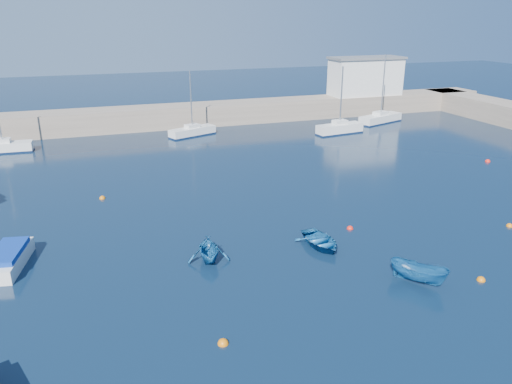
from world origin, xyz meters
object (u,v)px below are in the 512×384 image
object	(u,v)px
dinghy_center	(320,241)
dinghy_left	(208,249)
dinghy_right	(419,273)
motorboat_1	(9,259)
sailboat_8	(380,118)
sailboat_7	(340,128)
sailboat_5	(3,147)
sailboat_6	(192,131)
harbor_office	(365,77)

from	to	relation	value
dinghy_center	dinghy_left	size ratio (longest dim) A/B	1.20
dinghy_right	motorboat_1	bearing A→B (deg)	119.48
sailboat_8	sailboat_7	bearing A→B (deg)	95.66
sailboat_7	dinghy_center	xyz separation A→B (m)	(-15.78, -27.15, -0.30)
dinghy_center	sailboat_5	bearing A→B (deg)	119.70
sailboat_6	sailboat_8	distance (m)	25.02
motorboat_1	dinghy_center	bearing A→B (deg)	0.31
harbor_office	sailboat_6	distance (m)	27.47
sailboat_6	dinghy_left	xyz separation A→B (m)	(-5.86, -31.34, 0.21)
sailboat_8	dinghy_right	distance (m)	42.34
sailboat_6	dinghy_right	size ratio (longest dim) A/B	2.41
sailboat_8	motorboat_1	distance (m)	50.06
motorboat_1	dinghy_center	world-z (taller)	motorboat_1
sailboat_7	dinghy_right	distance (m)	35.30
harbor_office	sailboat_7	size ratio (longest dim) A/B	1.27
sailboat_5	motorboat_1	size ratio (longest dim) A/B	1.60
harbor_office	dinghy_left	size ratio (longest dim) A/B	3.52
harbor_office	sailboat_5	size ratio (longest dim) A/B	1.33
dinghy_right	dinghy_left	bearing A→B (deg)	111.29
sailboat_5	motorboat_1	xyz separation A→B (m)	(3.38, -27.45, -0.06)
sailboat_7	sailboat_8	xyz separation A→B (m)	(8.12, 3.91, -0.06)
sailboat_5	dinghy_left	distance (m)	33.58
sailboat_5	dinghy_left	world-z (taller)	sailboat_5
sailboat_8	motorboat_1	world-z (taller)	sailboat_8
sailboat_5	dinghy_center	bearing A→B (deg)	-142.27
sailboat_5	motorboat_1	distance (m)	27.66
sailboat_8	dinghy_right	xyz separation A→B (m)	(-20.96, -36.79, 0.01)
dinghy_left	dinghy_right	distance (m)	11.67
dinghy_left	dinghy_right	bearing A→B (deg)	-23.35
motorboat_1	sailboat_7	bearing A→B (deg)	46.35
sailboat_8	dinghy_center	distance (m)	39.19
sailboat_5	sailboat_7	xyz separation A→B (m)	(36.99, -3.70, 0.07)
sailboat_6	dinghy_center	size ratio (longest dim) A/B	2.21
sailboat_6	motorboat_1	xyz separation A→B (m)	(-16.71, -28.38, -0.03)
harbor_office	sailboat_8	bearing A→B (deg)	-101.69
sailboat_7	sailboat_8	size ratio (longest dim) A/B	0.90
harbor_office	sailboat_7	distance (m)	14.96
dinghy_center	dinghy_left	xyz separation A→B (m)	(-6.97, 0.44, 0.40)
harbor_office	sailboat_7	world-z (taller)	sailboat_7
sailboat_7	sailboat_8	distance (m)	9.01
sailboat_8	sailboat_5	bearing A→B (deg)	70.21
harbor_office	sailboat_8	xyz separation A→B (m)	(-1.40, -6.74, -4.51)
dinghy_right	sailboat_6	bearing A→B (deg)	59.39
harbor_office	dinghy_center	bearing A→B (deg)	-123.79
dinghy_right	sailboat_5	bearing A→B (deg)	86.64
sailboat_8	dinghy_center	world-z (taller)	sailboat_8
sailboat_7	sailboat_6	bearing A→B (deg)	66.64
sailboat_8	motorboat_1	xyz separation A→B (m)	(-41.73, -27.66, -0.07)
sailboat_6	sailboat_7	xyz separation A→B (m)	(16.90, -4.63, 0.11)
sailboat_8	dinghy_left	xyz separation A→B (m)	(-30.87, -30.62, 0.16)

